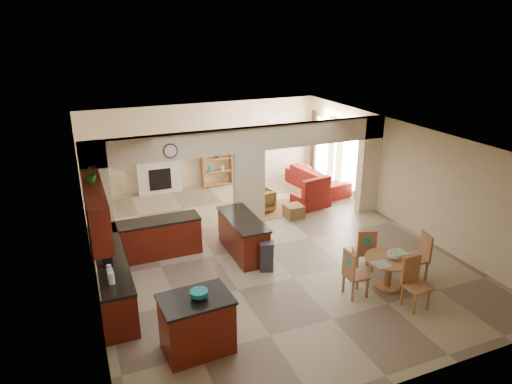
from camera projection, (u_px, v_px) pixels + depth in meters
name	position (u px, v px, depth m)	size (l,w,h in m)	color
floor	(264.00, 247.00, 11.32)	(10.00, 10.00, 0.00)	gray
ceiling	(265.00, 136.00, 10.34)	(10.00, 10.00, 0.00)	white
wall_back	(204.00, 145.00, 15.16)	(8.00, 8.00, 0.00)	beige
wall_front	(405.00, 307.00, 6.50)	(8.00, 8.00, 0.00)	beige
wall_left	(87.00, 220.00, 9.39)	(10.00, 10.00, 0.00)	beige
wall_right	(400.00, 174.00, 12.27)	(10.00, 10.00, 0.00)	beige
partition_left_pier	(98.00, 201.00, 10.36)	(0.60, 0.25, 2.80)	beige
partition_center_pier	(249.00, 192.00, 11.80)	(0.80, 0.25, 2.20)	beige
partition_right_pier	(369.00, 165.00, 13.03)	(0.60, 0.25, 2.80)	beige
partition_header	(249.00, 139.00, 11.31)	(8.00, 0.25, 0.60)	beige
kitchen_counter	(130.00, 259.00, 9.77)	(2.52, 3.29, 1.48)	#441107
upper_cabinets	(96.00, 209.00, 8.58)	(0.35, 2.40, 0.90)	#441107
peninsula	(243.00, 236.00, 10.84)	(0.70, 1.85, 0.91)	#441107
wall_clock	(170.00, 151.00, 10.48)	(0.34, 0.34, 0.03)	#462517
rug	(273.00, 209.00, 13.56)	(1.60, 1.30, 0.01)	brown
fireplace	(159.00, 175.00, 14.71)	(1.60, 0.35, 1.20)	beige
shelving_unit	(217.00, 160.00, 15.30)	(1.00, 0.32, 1.80)	brown
window_a	(351.00, 159.00, 14.32)	(0.02, 0.90, 1.90)	white
window_b	(323.00, 146.00, 15.79)	(0.02, 0.90, 1.90)	white
glazed_door	(336.00, 157.00, 15.11)	(0.02, 0.70, 2.10)	white
drape_a_left	(361.00, 164.00, 13.79)	(0.10, 0.28, 2.30)	#411A1A
drape_a_right	(339.00, 154.00, 14.82)	(0.10, 0.28, 2.30)	#411A1A
drape_b_left	(331.00, 151.00, 15.26)	(0.10, 0.28, 2.30)	#411A1A
drape_b_right	(314.00, 143.00, 16.30)	(0.10, 0.28, 2.30)	#411A1A
ceiling_fan	(271.00, 118.00, 13.56)	(1.00, 1.00, 0.10)	white
kitchen_island	(197.00, 324.00, 7.58)	(1.21, 0.90, 1.01)	#441107
teal_bowl	(199.00, 295.00, 7.38)	(0.30, 0.30, 0.14)	#12797E
trash_can	(267.00, 257.00, 10.14)	(0.30, 0.25, 0.63)	#2B2B2E
dining_table	(389.00, 268.00, 9.40)	(1.02, 1.02, 0.69)	brown
fruit_bowl	(394.00, 255.00, 9.28)	(0.27, 0.27, 0.14)	#77BB28
sofa	(317.00, 179.00, 15.14)	(0.95, 2.42, 0.71)	maroon
chaise	(310.00, 200.00, 13.77)	(0.98, 0.80, 0.39)	maroon
armchair	(260.00, 200.00, 13.40)	(0.70, 0.72, 0.65)	maroon
ottoman	(294.00, 211.00, 13.00)	(0.49, 0.49, 0.36)	maroon
plant	(91.00, 173.00, 8.59)	(0.33, 0.28, 0.36)	#144813
chair_north	(365.00, 249.00, 10.01)	(0.53, 0.53, 1.02)	brown
chair_east	(420.00, 254.00, 9.76)	(0.49, 0.49, 1.02)	brown
chair_south	(414.00, 280.00, 8.78)	(0.44, 0.44, 1.02)	brown
chair_west	(353.00, 272.00, 9.08)	(0.43, 0.42, 1.02)	brown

